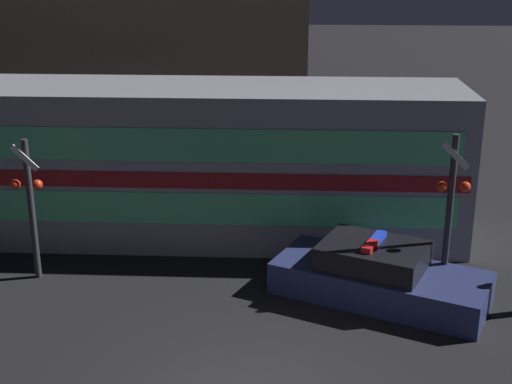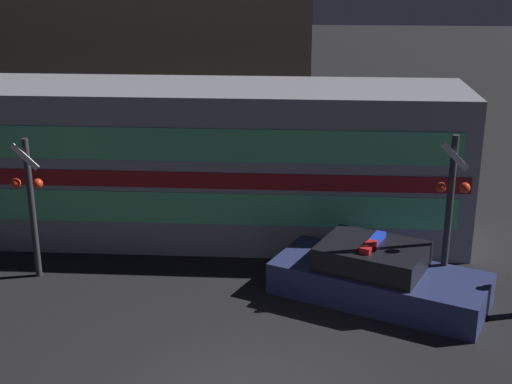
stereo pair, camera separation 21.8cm
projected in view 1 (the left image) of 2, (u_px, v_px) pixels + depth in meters
train at (152, 161)px, 17.59m from camera, size 15.17×2.97×3.78m
police_car at (378, 276)px, 14.67m from camera, size 4.67×3.40×1.28m
crossing_signal_near at (450, 208)px, 14.35m from camera, size 0.69×0.31×3.44m
crossing_signal_far at (30, 202)px, 15.13m from camera, size 0.69×0.31×3.13m
building_left at (157, 38)px, 24.66m from camera, size 10.37×4.64×7.84m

